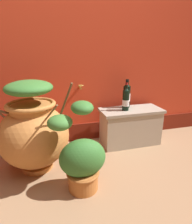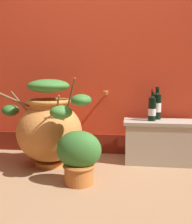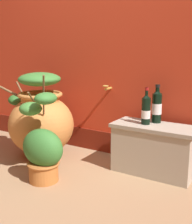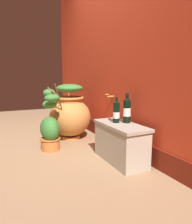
{
  "view_description": "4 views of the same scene",
  "coord_description": "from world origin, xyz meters",
  "px_view_note": "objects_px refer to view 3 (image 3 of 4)",
  "views": [
    {
      "loc": [
        -0.26,
        -0.89,
        1.03
      ],
      "look_at": [
        0.22,
        0.84,
        0.42
      ],
      "focal_mm": 29.81,
      "sensor_mm": 36.0,
      "label": 1
    },
    {
      "loc": [
        0.34,
        -1.61,
        0.83
      ],
      "look_at": [
        0.02,
        0.87,
        0.48
      ],
      "focal_mm": 41.72,
      "sensor_mm": 36.0,
      "label": 2
    },
    {
      "loc": [
        1.44,
        -1.34,
        1.02
      ],
      "look_at": [
        0.16,
        0.73,
        0.49
      ],
      "focal_mm": 47.85,
      "sensor_mm": 36.0,
      "label": 3
    },
    {
      "loc": [
        2.35,
        -0.25,
        0.88
      ],
      "look_at": [
        0.04,
        0.87,
        0.44
      ],
      "focal_mm": 32.01,
      "sensor_mm": 36.0,
      "label": 4
    }
  ],
  "objects_px": {
    "terracotta_urn": "(40,119)",
    "wine_bottle_left": "(157,106)",
    "potted_shrub": "(43,154)",
    "wine_bottle_middle": "(146,109)"
  },
  "relations": [
    {
      "from": "wine_bottle_left",
      "to": "wine_bottle_middle",
      "type": "distance_m",
      "value": 0.11
    },
    {
      "from": "wine_bottle_left",
      "to": "terracotta_urn",
      "type": "bearing_deg",
      "value": -162.54
    },
    {
      "from": "wine_bottle_left",
      "to": "wine_bottle_middle",
      "type": "xyz_separation_m",
      "value": [
        -0.05,
        -0.1,
        -0.02
      ]
    },
    {
      "from": "terracotta_urn",
      "to": "potted_shrub",
      "type": "bearing_deg",
      "value": -45.79
    },
    {
      "from": "terracotta_urn",
      "to": "wine_bottle_left",
      "type": "bearing_deg",
      "value": 17.46
    },
    {
      "from": "wine_bottle_left",
      "to": "potted_shrub",
      "type": "height_order",
      "value": "wine_bottle_left"
    },
    {
      "from": "terracotta_urn",
      "to": "potted_shrub",
      "type": "relative_size",
      "value": 2.46
    },
    {
      "from": "wine_bottle_left",
      "to": "potted_shrub",
      "type": "bearing_deg",
      "value": -133.29
    },
    {
      "from": "potted_shrub",
      "to": "wine_bottle_middle",
      "type": "bearing_deg",
      "value": 44.68
    },
    {
      "from": "wine_bottle_left",
      "to": "wine_bottle_middle",
      "type": "bearing_deg",
      "value": -118.24
    }
  ]
}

